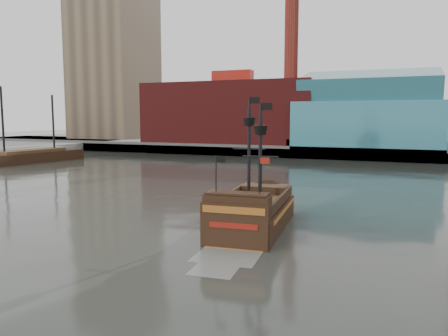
% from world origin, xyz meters
% --- Properties ---
extents(ground, '(400.00, 400.00, 0.00)m').
position_xyz_m(ground, '(0.00, 0.00, 0.00)').
color(ground, '#2C2F29').
rests_on(ground, ground).
extents(promenade_far, '(220.00, 60.00, 2.00)m').
position_xyz_m(promenade_far, '(0.00, 92.00, 1.00)').
color(promenade_far, slate).
rests_on(promenade_far, ground).
extents(seawall, '(220.00, 1.00, 2.60)m').
position_xyz_m(seawall, '(0.00, 62.50, 1.30)').
color(seawall, '#4C4C49').
rests_on(seawall, ground).
extents(skyline, '(149.00, 45.00, 62.00)m').
position_xyz_m(skyline, '(5.21, 84.56, 24.55)').
color(skyline, brown).
rests_on(skyline, promenade_far).
extents(pirate_ship, '(5.88, 15.32, 11.19)m').
position_xyz_m(pirate_ship, '(6.74, 3.17, 1.01)').
color(pirate_ship, black).
rests_on(pirate_ship, ground).
extents(docked_vessel, '(7.63, 22.45, 14.96)m').
position_xyz_m(docked_vessel, '(-49.35, 34.58, 0.95)').
color(docked_vessel, black).
rests_on(docked_vessel, ground).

